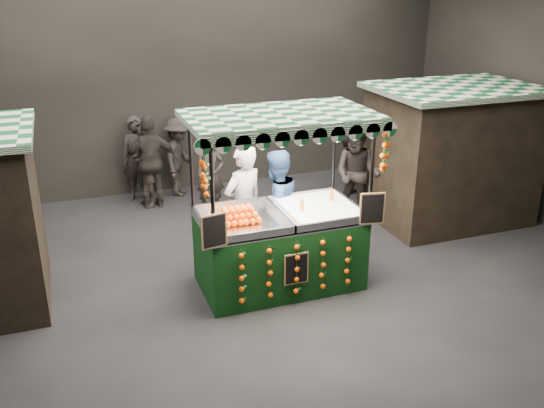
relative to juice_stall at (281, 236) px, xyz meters
name	(u,v)px	position (x,y,z in m)	size (l,w,h in m)	color
ground	(258,290)	(-0.38, -0.03, -0.84)	(12.00, 12.00, 0.00)	black
market_hall	(256,66)	(-0.38, -0.03, 2.54)	(12.10, 10.10, 5.05)	black
neighbour_stall_right	(450,154)	(4.02, 1.47, 0.47)	(3.00, 2.20, 2.60)	black
juice_stall	(281,236)	(0.00, 0.00, 0.00)	(2.79, 1.64, 2.70)	black
vendor_grey	(244,206)	(-0.31, 0.89, 0.18)	(0.88, 0.74, 2.04)	gray
vendor_blue	(276,206)	(0.23, 0.87, 0.12)	(1.12, 1.00, 1.91)	navy
shopper_0	(210,175)	(-0.26, 3.30, -0.05)	(0.58, 0.39, 1.57)	#2E2825
shopper_1	(357,174)	(2.31, 1.98, 0.10)	(1.15, 1.13, 1.87)	#2B2423
shopper_2	(151,162)	(-1.30, 4.00, 0.12)	(1.14, 0.51, 1.91)	#2A2522
shopper_3	(179,157)	(-0.63, 4.53, 0.02)	(1.10, 1.27, 1.71)	black
shopper_5	(361,154)	(2.98, 3.11, 0.12)	(0.81, 1.84, 1.91)	black
shopper_6	(145,164)	(-1.42, 4.12, 0.07)	(0.61, 0.76, 1.81)	black
shopper_7	(137,159)	(-1.51, 4.53, 0.06)	(0.77, 0.64, 1.80)	#292321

